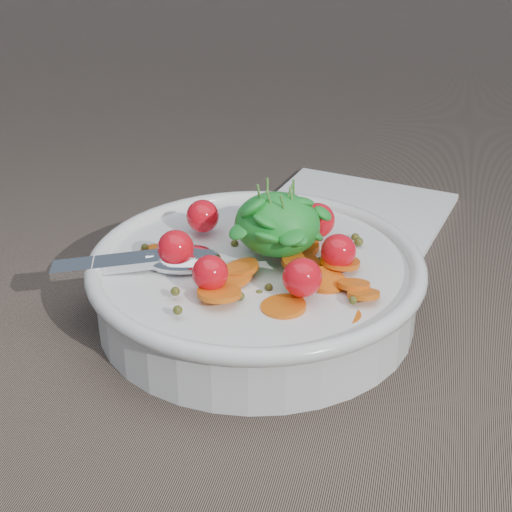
# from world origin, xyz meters

# --- Properties ---
(ground) EXTENTS (6.00, 6.00, 0.00)m
(ground) POSITION_xyz_m (0.00, 0.00, 0.00)
(ground) COLOR #6C5A4D
(ground) RESTS_ON ground
(bowl) EXTENTS (0.25, 0.24, 0.10)m
(bowl) POSITION_xyz_m (0.01, -0.02, 0.03)
(bowl) COLOR silver
(bowl) RESTS_ON ground
(napkin) EXTENTS (0.18, 0.17, 0.01)m
(napkin) POSITION_xyz_m (0.06, 0.17, 0.00)
(napkin) COLOR white
(napkin) RESTS_ON ground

